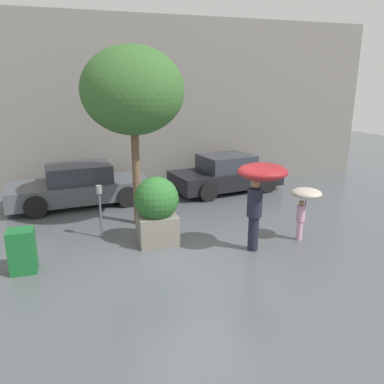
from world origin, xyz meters
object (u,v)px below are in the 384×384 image
object	(u,v)px
planter_box	(157,208)
parked_car_near	(80,186)
parking_meter	(100,201)
person_adult	(260,182)
person_child	(305,198)
newspaper_box	(22,251)
street_tree	(133,91)
parked_car_far	(226,174)

from	to	relation	value
planter_box	parked_car_near	bearing A→B (deg)	115.45
parking_meter	person_adult	bearing A→B (deg)	-28.30
planter_box	person_child	distance (m)	3.54
planter_box	newspaper_box	world-z (taller)	planter_box
person_child	street_tree	world-z (taller)	street_tree
person_child	parked_car_near	bearing A→B (deg)	170.86
parked_car_far	parking_meter	world-z (taller)	parking_meter
person_adult	street_tree	bearing A→B (deg)	-172.46
planter_box	newspaper_box	bearing A→B (deg)	-166.36
person_child	parked_car_near	world-z (taller)	person_child
person_adult	parking_meter	xyz separation A→B (m)	(-3.36, 1.81, -0.67)
person_adult	person_child	size ratio (longest dim) A/B	1.56
person_child	parked_car_near	xyz separation A→B (m)	(-5.19, 4.56, -0.47)
person_adult	street_tree	world-z (taller)	street_tree
planter_box	person_adult	distance (m)	2.50
planter_box	parking_meter	xyz separation A→B (m)	(-1.27, 0.66, 0.11)
parked_car_near	parked_car_far	xyz separation A→B (m)	(5.04, 0.20, -0.00)
parked_car_near	parking_meter	size ratio (longest dim) A/B	3.31
person_child	newspaper_box	bearing A→B (deg)	-149.31
parked_car_near	newspaper_box	xyz separation A→B (m)	(-1.14, -4.39, -0.15)
planter_box	person_child	world-z (taller)	planter_box
person_adult	person_child	world-z (taller)	person_adult
parked_car_near	newspaper_box	world-z (taller)	parked_car_near
parked_car_far	person_child	bearing A→B (deg)	171.91
parked_car_near	street_tree	bearing A→B (deg)	-152.63
street_tree	newspaper_box	world-z (taller)	street_tree
planter_box	street_tree	size ratio (longest dim) A/B	0.35
street_tree	newspaper_box	distance (m)	4.57
person_adult	street_tree	xyz separation A→B (m)	(-2.34, 2.58, 1.87)
person_adult	parking_meter	world-z (taller)	person_adult
planter_box	parked_car_near	distance (m)	4.10
person_child	parked_car_far	distance (m)	4.79
person_child	parked_car_far	bearing A→B (deg)	123.96
person_child	parked_car_near	distance (m)	6.92
street_tree	parking_meter	distance (m)	2.85
planter_box	parked_car_far	size ratio (longest dim) A/B	0.39
person_adult	person_child	distance (m)	1.49
person_child	parking_meter	xyz separation A→B (m)	(-4.70, 1.53, -0.10)
parked_car_near	street_tree	distance (m)	3.98
person_adult	newspaper_box	xyz separation A→B (m)	(-4.98, 0.45, -1.19)
parked_car_far	newspaper_box	xyz separation A→B (m)	(-6.18, -4.60, -0.14)
parked_car_near	parked_car_far	distance (m)	5.04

